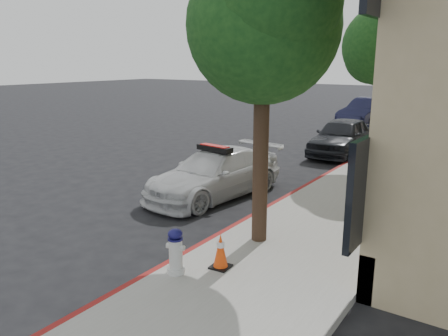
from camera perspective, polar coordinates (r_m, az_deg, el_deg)
ground at (r=12.07m, az=-2.73°, el=-3.80°), size 120.00×120.00×0.00m
sidewalk at (r=19.80m, az=23.91°, el=2.22°), size 3.20×50.00×0.15m
curb_strip at (r=20.11m, az=19.61°, el=2.77°), size 0.12×50.00×0.15m
tree_near at (r=8.23m, az=5.29°, el=18.12°), size 2.92×2.82×5.62m
tree_mid at (r=15.70m, az=20.09°, el=14.87°), size 2.77×2.64×5.43m
tree_far at (r=23.53m, az=25.19°, el=14.34°), size 3.10×3.00×5.81m
police_car at (r=11.97m, az=-1.22°, el=-0.71°), size 2.37×4.63×1.43m
parked_car_mid at (r=17.96m, az=15.14°, el=3.99°), size 1.89×4.37×1.47m
parked_car_far at (r=26.16m, az=18.37°, el=6.88°), size 2.39×5.12×1.63m
fire_hydrant at (r=7.49m, az=-6.33°, el=-10.81°), size 0.34×0.30×0.79m
traffic_cone at (r=7.66m, az=-0.45°, el=-10.77°), size 0.35×0.35×0.63m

